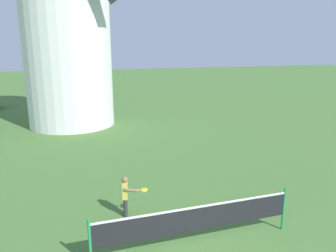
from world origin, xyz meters
TOP-DOWN VIEW (x-y plane):
  - tennis_net at (0.44, 1.99)m, footprint 4.64×0.06m
  - player_far at (-0.76, 3.83)m, footprint 0.66×0.58m

SIDE VIEW (x-z plane):
  - player_far at x=-0.76m, z-range 0.08..1.18m
  - tennis_net at x=0.44m, z-range 0.13..1.23m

